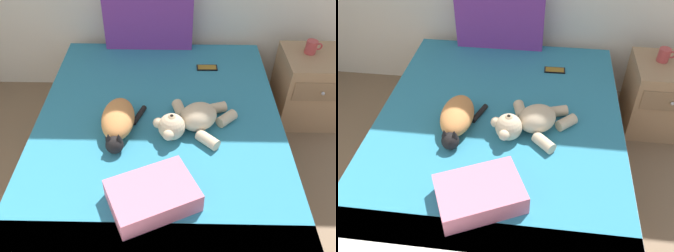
% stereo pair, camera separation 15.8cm
% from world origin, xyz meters
% --- Properties ---
extents(bed, '(1.55, 2.00, 0.45)m').
position_xyz_m(bed, '(1.74, 2.61, 0.22)').
color(bed, '#9E7A56').
rests_on(bed, ground_plane).
extents(patterned_cushion, '(0.66, 0.11, 0.42)m').
position_xyz_m(patterned_cushion, '(1.64, 3.54, 0.67)').
color(patterned_cushion, '#72338C').
rests_on(patterned_cushion, bed).
extents(cat, '(0.25, 0.42, 0.15)m').
position_xyz_m(cat, '(1.51, 2.56, 0.53)').
color(cat, '#D18447').
rests_on(cat, bed).
extents(teddy_bear, '(0.50, 0.41, 0.17)m').
position_xyz_m(teddy_bear, '(1.93, 2.57, 0.53)').
color(teddy_bear, beige).
rests_on(teddy_bear, bed).
extents(cell_phone, '(0.15, 0.07, 0.01)m').
position_xyz_m(cell_phone, '(2.07, 3.23, 0.46)').
color(cell_phone, black).
rests_on(cell_phone, bed).
extents(throw_pillow, '(0.48, 0.42, 0.11)m').
position_xyz_m(throw_pillow, '(1.74, 2.05, 0.51)').
color(throw_pillow, '#D1728C').
rests_on(throw_pillow, bed).
extents(nightstand, '(0.47, 0.48, 0.54)m').
position_xyz_m(nightstand, '(2.87, 3.27, 0.27)').
color(nightstand, '#9E7A56').
rests_on(nightstand, ground_plane).
extents(mug, '(0.12, 0.08, 0.09)m').
position_xyz_m(mug, '(2.81, 3.31, 0.59)').
color(mug, '#B23F3F').
rests_on(mug, nightstand).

